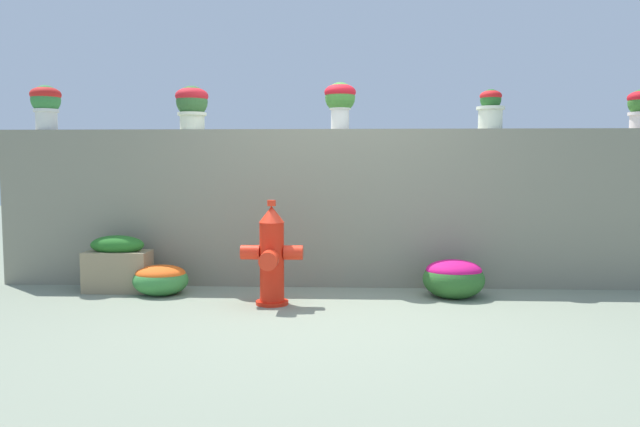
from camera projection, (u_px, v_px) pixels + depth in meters
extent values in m
plane|color=gray|center=(335.00, 314.00, 4.93)|extent=(24.00, 24.00, 0.00)
cube|color=gray|center=(337.00, 208.00, 6.07)|extent=(6.66, 0.33, 1.54)
cylinder|color=silver|center=(46.00, 120.00, 6.10)|extent=(0.21, 0.21, 0.21)
cylinder|color=silver|center=(46.00, 111.00, 6.09)|extent=(0.24, 0.24, 0.03)
sphere|color=#36813C|center=(46.00, 100.00, 6.08)|extent=(0.28, 0.28, 0.28)
ellipsoid|color=red|center=(46.00, 95.00, 6.08)|extent=(0.30, 0.30, 0.16)
cylinder|color=beige|center=(192.00, 121.00, 6.02)|extent=(0.24, 0.24, 0.17)
cylinder|color=beige|center=(192.00, 114.00, 6.01)|extent=(0.28, 0.28, 0.03)
sphere|color=#376732|center=(192.00, 102.00, 6.00)|extent=(0.31, 0.31, 0.31)
ellipsoid|color=red|center=(192.00, 96.00, 6.00)|extent=(0.32, 0.32, 0.17)
cylinder|color=silver|center=(340.00, 118.00, 5.96)|extent=(0.18, 0.18, 0.22)
cylinder|color=silver|center=(340.00, 108.00, 5.95)|extent=(0.21, 0.21, 0.03)
sphere|color=#418130|center=(340.00, 98.00, 5.94)|extent=(0.29, 0.29, 0.29)
ellipsoid|color=red|center=(340.00, 92.00, 5.94)|extent=(0.31, 0.31, 0.16)
cylinder|color=beige|center=(490.00, 118.00, 5.91)|extent=(0.23, 0.23, 0.22)
cylinder|color=beige|center=(491.00, 108.00, 5.90)|extent=(0.27, 0.27, 0.03)
sphere|color=#265C24|center=(491.00, 100.00, 5.90)|extent=(0.20, 0.20, 0.20)
ellipsoid|color=red|center=(491.00, 96.00, 5.90)|extent=(0.21, 0.21, 0.11)
cylinder|color=red|center=(272.00, 302.00, 5.26)|extent=(0.28, 0.28, 0.03)
cylinder|color=red|center=(272.00, 263.00, 5.23)|extent=(0.21, 0.21, 0.71)
cone|color=red|center=(272.00, 214.00, 5.20)|extent=(0.22, 0.22, 0.14)
cylinder|color=red|center=(272.00, 203.00, 5.19)|extent=(0.07, 0.07, 0.05)
cylinder|color=red|center=(250.00, 252.00, 5.23)|extent=(0.16, 0.12, 0.12)
cylinder|color=red|center=(293.00, 253.00, 5.21)|extent=(0.16, 0.12, 0.12)
cylinder|color=red|center=(269.00, 260.00, 5.03)|extent=(0.15, 0.18, 0.15)
ellipsoid|color=#2D6328|center=(454.00, 279.00, 5.53)|extent=(0.56, 0.50, 0.36)
ellipsoid|color=#CA1367|center=(454.00, 271.00, 5.53)|extent=(0.50, 0.45, 0.20)
ellipsoid|color=#39833B|center=(161.00, 280.00, 5.65)|extent=(0.51, 0.46, 0.29)
ellipsoid|color=#E85818|center=(161.00, 274.00, 5.64)|extent=(0.46, 0.41, 0.16)
cube|color=#907E5D|center=(118.00, 271.00, 5.77)|extent=(0.60, 0.30, 0.38)
ellipsoid|color=#266B22|center=(117.00, 245.00, 5.75)|extent=(0.51, 0.25, 0.18)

